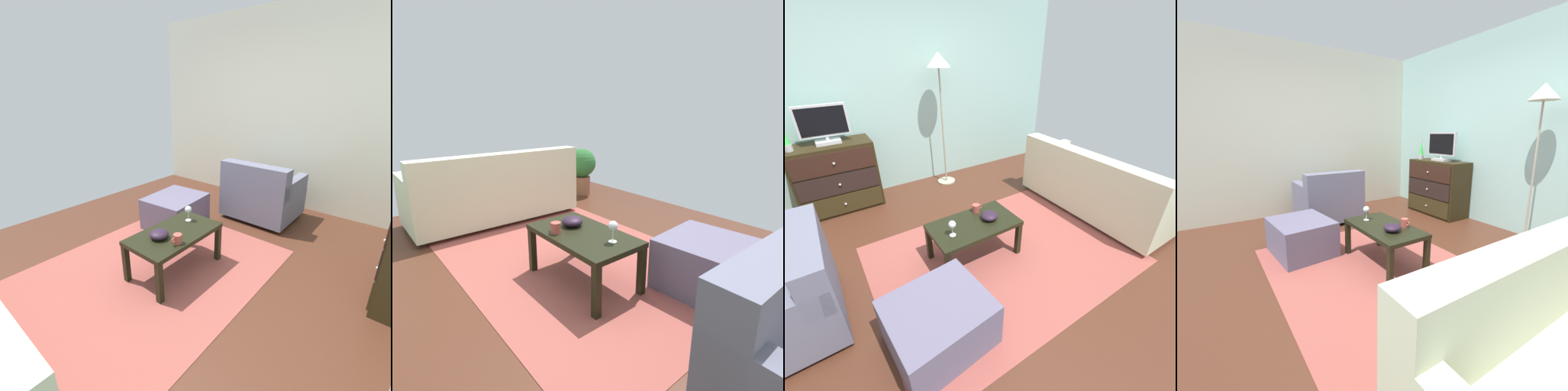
% 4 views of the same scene
% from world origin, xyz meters
% --- Properties ---
extents(ground_plane, '(5.33, 4.61, 0.05)m').
position_xyz_m(ground_plane, '(0.00, 0.00, -0.03)').
color(ground_plane, '#4E291B').
extents(area_rug, '(2.60, 1.90, 0.01)m').
position_xyz_m(area_rug, '(0.20, -0.20, 0.00)').
color(area_rug, '#9A4A42').
rests_on(area_rug, ground_plane).
extents(coffee_table, '(0.87, 0.49, 0.41)m').
position_xyz_m(coffee_table, '(-0.05, -0.03, 0.36)').
color(coffee_table, black).
rests_on(coffee_table, ground_plane).
extents(wine_glass, '(0.07, 0.07, 0.16)m').
position_xyz_m(wine_glass, '(-0.32, -0.09, 0.53)').
color(wine_glass, silver).
rests_on(wine_glass, coffee_table).
extents(mug, '(0.11, 0.08, 0.08)m').
position_xyz_m(mug, '(0.08, 0.13, 0.46)').
color(mug, '#AE4940').
rests_on(mug, coffee_table).
extents(bowl_decorative, '(0.17, 0.17, 0.08)m').
position_xyz_m(bowl_decorative, '(0.12, -0.06, 0.45)').
color(bowl_decorative, '#27182A').
rests_on(bowl_decorative, coffee_table).
extents(couch_large, '(0.85, 1.93, 0.85)m').
position_xyz_m(couch_large, '(1.76, -0.10, 0.34)').
color(couch_large, '#332319').
rests_on(couch_large, ground_plane).
extents(ottoman, '(0.75, 0.66, 0.40)m').
position_xyz_m(ottoman, '(-0.75, -0.69, 0.20)').
color(ottoman, slate).
rests_on(ottoman, ground_plane).
extents(potted_plant, '(0.44, 0.44, 0.72)m').
position_xyz_m(potted_plant, '(2.02, -1.65, 0.43)').
color(potted_plant, brown).
rests_on(potted_plant, ground_plane).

